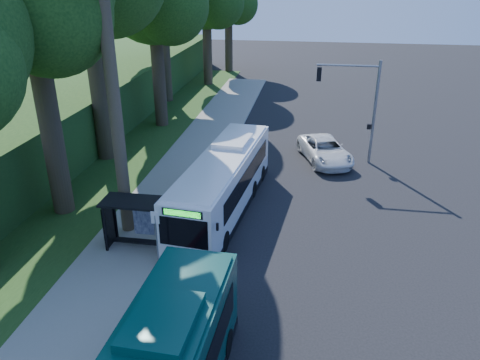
# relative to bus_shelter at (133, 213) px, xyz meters

# --- Properties ---
(ground) EXTENTS (140.00, 140.00, 0.00)m
(ground) POSITION_rel_bus_shelter_xyz_m (7.26, 2.86, -1.81)
(ground) COLOR black
(ground) RESTS_ON ground
(sidewalk) EXTENTS (4.50, 70.00, 0.12)m
(sidewalk) POSITION_rel_bus_shelter_xyz_m (-0.04, 2.86, -1.75)
(sidewalk) COLOR gray
(sidewalk) RESTS_ON ground
(red_curb) EXTENTS (0.25, 30.00, 0.13)m
(red_curb) POSITION_rel_bus_shelter_xyz_m (2.26, -1.14, -1.74)
(red_curb) COLOR maroon
(red_curb) RESTS_ON ground
(grass_verge) EXTENTS (8.00, 70.00, 0.06)m
(grass_verge) POSITION_rel_bus_shelter_xyz_m (-5.74, 7.86, -1.78)
(grass_verge) COLOR #234719
(grass_verge) RESTS_ON ground
(bus_shelter) EXTENTS (3.20, 1.51, 2.55)m
(bus_shelter) POSITION_rel_bus_shelter_xyz_m (0.00, 0.00, 0.00)
(bus_shelter) COLOR black
(bus_shelter) RESTS_ON ground
(stop_sign_pole) EXTENTS (0.35, 0.06, 3.17)m
(stop_sign_pole) POSITION_rel_bus_shelter_xyz_m (1.86, -2.14, 0.28)
(stop_sign_pole) COLOR gray
(stop_sign_pole) RESTS_ON ground
(traffic_signal_pole) EXTENTS (4.10, 0.30, 7.00)m
(traffic_signal_pole) POSITION_rel_bus_shelter_xyz_m (11.04, 12.86, 2.62)
(traffic_signal_pole) COLOR gray
(traffic_signal_pole) RESTS_ON ground
(white_bus) EXTENTS (3.71, 12.13, 3.56)m
(white_bus) POSITION_rel_bus_shelter_xyz_m (3.47, 4.38, -0.07)
(white_bus) COLOR white
(white_bus) RESTS_ON ground
(pickup) EXTENTS (4.34, 6.27, 1.59)m
(pickup) POSITION_rel_bus_shelter_xyz_m (9.01, 12.69, -1.01)
(pickup) COLOR silver
(pickup) RESTS_ON ground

